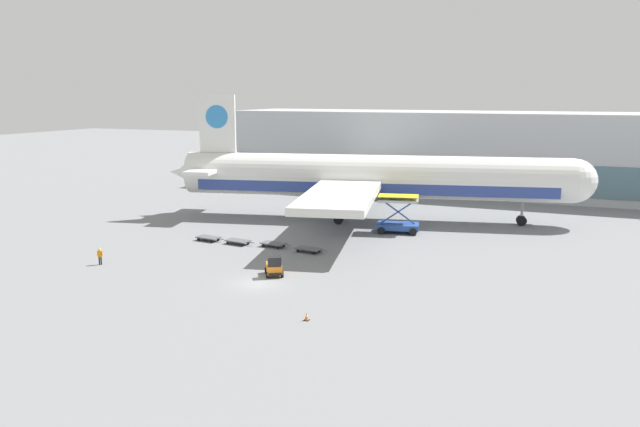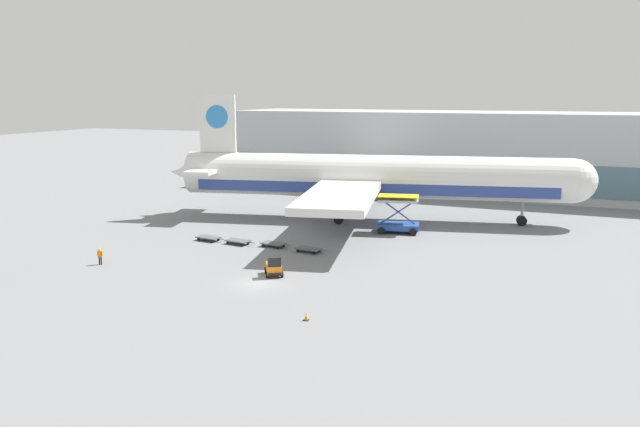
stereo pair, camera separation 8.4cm
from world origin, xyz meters
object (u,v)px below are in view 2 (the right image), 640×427
(baggage_dolly_second, at_px, (238,241))
(baggage_dolly_trail, at_px, (309,249))
(airplane_main, at_px, (367,178))
(baggage_dolly_lead, at_px, (209,237))
(baggage_tug_foreground, at_px, (274,267))
(scissor_lift_loader, at_px, (398,218))
(baggage_dolly_third, at_px, (274,244))
(traffic_cone_near, at_px, (306,317))
(ground_crew_near, at_px, (100,255))

(baggage_dolly_second, relative_size, baggage_dolly_trail, 1.00)
(airplane_main, relative_size, baggage_dolly_lead, 15.21)
(baggage_dolly_lead, xyz_separation_m, baggage_dolly_second, (4.12, -0.18, 0.00))
(baggage_dolly_trail, bearing_deg, baggage_tug_foreground, -79.72)
(airplane_main, height_order, baggage_dolly_lead, airplane_main)
(scissor_lift_loader, xyz_separation_m, baggage_dolly_third, (-11.00, -12.75, -1.45))
(scissor_lift_loader, height_order, baggage_dolly_lead, scissor_lift_loader)
(scissor_lift_loader, relative_size, traffic_cone_near, 9.22)
(scissor_lift_loader, xyz_separation_m, baggage_dolly_trail, (-6.35, -13.45, -1.45))
(baggage_dolly_lead, relative_size, baggage_dolly_trail, 1.00)
(baggage_tug_foreground, distance_m, baggage_dolly_trail, 9.50)
(baggage_dolly_second, bearing_deg, baggage_tug_foreground, -38.44)
(baggage_tug_foreground, distance_m, traffic_cone_near, 12.44)
(baggage_dolly_lead, bearing_deg, airplane_main, 61.95)
(baggage_dolly_second, xyz_separation_m, ground_crew_near, (-8.59, -13.02, 0.63))
(baggage_dolly_trail, relative_size, ground_crew_near, 2.17)
(scissor_lift_loader, distance_m, baggage_tug_foreground, 23.68)
(scissor_lift_loader, bearing_deg, baggage_dolly_lead, -158.76)
(baggage_tug_foreground, xyz_separation_m, traffic_cone_near, (7.66, -9.79, -0.57))
(scissor_lift_loader, distance_m, baggage_dolly_third, 16.91)
(ground_crew_near, bearing_deg, baggage_dolly_trail, 19.21)
(airplane_main, bearing_deg, scissor_lift_loader, -56.60)
(baggage_dolly_second, relative_size, traffic_cone_near, 6.07)
(baggage_dolly_lead, relative_size, traffic_cone_near, 6.07)
(airplane_main, height_order, traffic_cone_near, airplane_main)
(baggage_dolly_lead, xyz_separation_m, baggage_dolly_trail, (13.16, -0.49, 0.00))
(baggage_tug_foreground, bearing_deg, scissor_lift_loader, 134.13)
(baggage_dolly_second, distance_m, traffic_cone_near, 26.05)
(baggage_dolly_third, height_order, ground_crew_near, ground_crew_near)
(baggage_dolly_trail, xyz_separation_m, traffic_cone_near, (8.16, -19.26, -0.09))
(traffic_cone_near, bearing_deg, scissor_lift_loader, 93.17)
(airplane_main, height_order, baggage_dolly_second, airplane_main)
(baggage_dolly_second, distance_m, baggage_dolly_third, 4.40)
(scissor_lift_loader, relative_size, ground_crew_near, 3.29)
(traffic_cone_near, bearing_deg, baggage_dolly_third, 122.71)
(baggage_tug_foreground, relative_size, ground_crew_near, 1.62)
(baggage_dolly_second, height_order, ground_crew_near, ground_crew_near)
(ground_crew_near, bearing_deg, traffic_cone_near, -30.84)
(scissor_lift_loader, relative_size, baggage_tug_foreground, 2.03)
(airplane_main, height_order, baggage_tug_foreground, airplane_main)
(baggage_dolly_trail, bearing_deg, baggage_dolly_lead, -174.84)
(ground_crew_near, bearing_deg, airplane_main, 44.30)
(baggage_dolly_second, xyz_separation_m, traffic_cone_near, (17.20, -19.57, -0.09))
(airplane_main, relative_size, ground_crew_near, 32.97)
(airplane_main, distance_m, baggage_dolly_third, 20.08)
(baggage_dolly_trail, distance_m, traffic_cone_near, 20.92)
(baggage_dolly_second, bearing_deg, airplane_main, 71.34)
(baggage_tug_foreground, height_order, ground_crew_near, baggage_tug_foreground)
(baggage_dolly_lead, bearing_deg, baggage_dolly_second, 4.74)
(baggage_tug_foreground, height_order, traffic_cone_near, baggage_tug_foreground)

